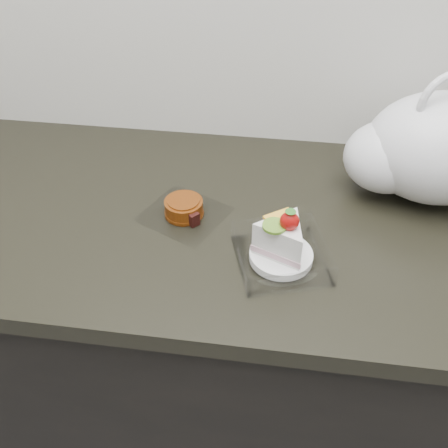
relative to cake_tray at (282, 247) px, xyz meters
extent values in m
cube|color=black|center=(-0.07, 0.12, -0.50)|extent=(2.00, 0.60, 0.86)
cube|color=black|center=(-0.07, 0.12, -0.05)|extent=(2.04, 0.64, 0.04)
cube|color=white|center=(0.00, 0.00, -0.03)|extent=(0.20, 0.20, 0.00)
cylinder|color=white|center=(0.00, 0.00, -0.02)|extent=(0.12, 0.12, 0.02)
ellipsoid|color=red|center=(0.01, -0.01, 0.07)|extent=(0.03, 0.03, 0.04)
cone|color=#2D7223|center=(0.01, -0.01, 0.09)|extent=(0.02, 0.02, 0.01)
cylinder|color=#7BAC32|center=(-0.02, -0.01, 0.06)|extent=(0.04, 0.04, 0.01)
cube|color=yellow|center=(-0.01, 0.02, 0.06)|extent=(0.05, 0.05, 0.01)
cube|color=white|center=(-0.20, 0.11, -0.03)|extent=(0.20, 0.20, 0.00)
cylinder|color=#6E2D0D|center=(-0.20, 0.11, -0.02)|extent=(0.09, 0.09, 0.03)
cylinder|color=#6E2D0D|center=(-0.20, 0.11, -0.03)|extent=(0.10, 0.10, 0.01)
cylinder|color=#6E2D0D|center=(-0.20, 0.11, 0.00)|extent=(0.08, 0.08, 0.00)
cube|color=black|center=(-0.18, 0.08, -0.02)|extent=(0.03, 0.03, 0.03)
ellipsoid|color=white|center=(0.30, 0.25, 0.08)|extent=(0.36, 0.31, 0.23)
ellipsoid|color=white|center=(0.20, 0.24, 0.06)|extent=(0.21, 0.20, 0.15)
torus|color=white|center=(0.28, 0.24, 0.18)|extent=(0.12, 0.07, 0.12)
camera|label=1|loc=(-0.01, -0.66, 0.62)|focal=40.00mm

